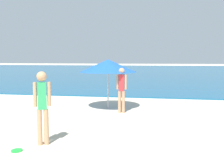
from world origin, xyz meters
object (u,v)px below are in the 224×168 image
person_standing (42,104)px  frisbee (17,151)px  beach_umbrella (108,66)px  person_distant (122,87)px

person_standing → frisbee: size_ratio=7.10×
frisbee → beach_umbrella: bearing=77.9°
person_standing → beach_umbrella: beach_umbrella is taller
frisbee → beach_umbrella: beach_umbrella is taller
frisbee → beach_umbrella: 5.35m
person_distant → person_standing: bearing=-108.6°
person_distant → frisbee: bearing=-111.2°
person_distant → beach_umbrella: size_ratio=0.74×
person_standing → person_distant: 3.96m
frisbee → beach_umbrella: size_ratio=0.11×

